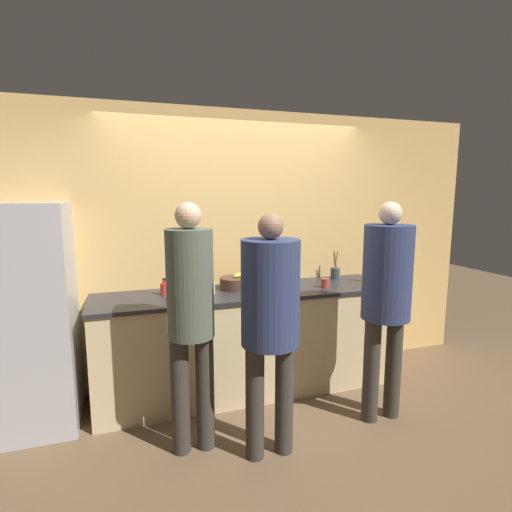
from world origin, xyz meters
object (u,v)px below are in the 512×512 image
person_center (270,312)px  bottle_red (165,288)px  bottle_green (371,273)px  cup_white (210,288)px  person_left (191,310)px  utensil_crock (335,272)px  fruit_bowl (235,283)px  cup_red (325,283)px  person_right (386,290)px  refrigerator (25,318)px

person_center → bottle_red: person_center is taller
bottle_red → bottle_green: bottle_green is taller
bottle_red → cup_white: size_ratio=1.48×
person_left → utensil_crock: (1.63, 0.92, -0.02)m
fruit_bowl → bottle_green: bottle_green is taller
cup_white → person_left: bearing=-111.5°
person_center → cup_red: size_ratio=19.63×
cup_white → cup_red: cup_white is taller
person_left → bottle_red: (-0.10, 0.80, -0.03)m
person_left → fruit_bowl: person_left is taller
person_left → person_right: person_left is taller
utensil_crock → bottle_green: 0.36m
bottle_red → bottle_green: (1.99, -0.12, 0.03)m
person_right → cup_red: person_right is taller
utensil_crock → cup_white: utensil_crock is taller
cup_white → bottle_green: bearing=-1.5°
person_center → bottle_red: size_ratio=11.51×
utensil_crock → bottle_red: 1.73m
person_center → bottle_red: bearing=120.1°
person_left → person_center: person_left is taller
person_left → cup_white: person_left is taller
cup_white → cup_red: 1.07m
utensil_crock → cup_red: bearing=-132.2°
person_center → bottle_green: size_ratio=7.20×
refrigerator → utensil_crock: size_ratio=6.08×
fruit_bowl → bottle_red: 0.64m
utensil_crock → bottle_green: (0.27, -0.23, 0.02)m
utensil_crock → fruit_bowl: bearing=-175.3°
bottle_red → fruit_bowl: bearing=2.3°
refrigerator → bottle_red: bearing=4.3°
person_right → bottle_green: size_ratio=7.47×
person_center → fruit_bowl: (0.05, 1.05, -0.03)m
fruit_bowl → utensil_crock: (1.09, 0.09, 0.01)m
cup_white → fruit_bowl: bearing=21.3°
person_center → fruit_bowl: size_ratio=5.93×
refrigerator → fruit_bowl: 1.71m
utensil_crock → bottle_red: utensil_crock is taller
utensil_crock → cup_red: utensil_crock is taller
refrigerator → bottle_red: refrigerator is taller
person_left → fruit_bowl: (0.55, 0.83, -0.03)m
refrigerator → person_center: bearing=-29.7°
person_left → bottle_green: size_ratio=7.50×
cup_red → refrigerator: bearing=177.5°
fruit_bowl → utensil_crock: size_ratio=0.99×
fruit_bowl → bottle_green: bearing=-6.1°
person_left → cup_white: bearing=68.5°
bottle_green → cup_white: bottle_green is taller
bottle_green → fruit_bowl: bearing=173.9°
bottle_green → cup_red: bottle_green is taller
person_right → person_center: bearing=-171.7°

